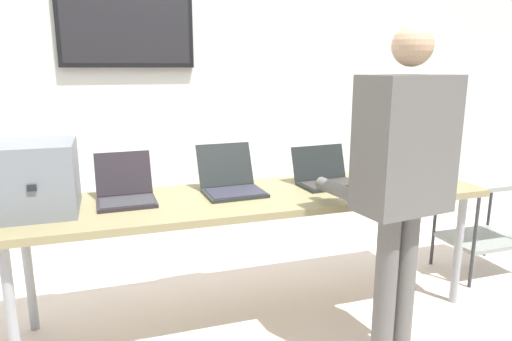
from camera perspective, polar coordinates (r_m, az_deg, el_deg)
ground at (r=2.95m, az=-0.07°, el=-17.97°), size 8.00×8.00×0.04m
back_wall at (r=3.63m, az=-5.92°, el=9.77°), size 8.00×0.11×2.58m
workbench at (r=2.65m, az=-0.07°, el=-4.14°), size 2.75×0.70×0.77m
equipment_box at (r=2.52m, az=-25.76°, el=-0.84°), size 0.37×0.41×0.36m
laptop_station_0 at (r=2.59m, az=-16.10°, el=-2.49°), size 0.31×0.35×0.25m
laptop_station_1 at (r=2.68m, az=-3.19°, el=-1.43°), size 0.35×0.39×0.27m
laptop_station_2 at (r=2.89m, az=8.76°, el=-0.67°), size 0.40×0.32×0.23m
laptop_station_3 at (r=3.21m, az=19.23°, el=0.14°), size 0.30×0.29×0.23m
person at (r=2.27m, az=17.91°, el=0.18°), size 0.49×0.63×1.68m
coffee_mug at (r=2.68m, az=15.13°, el=-2.17°), size 0.08×0.08×0.09m
storage_cart at (r=3.72m, az=26.77°, el=-4.52°), size 0.56×0.44×0.71m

